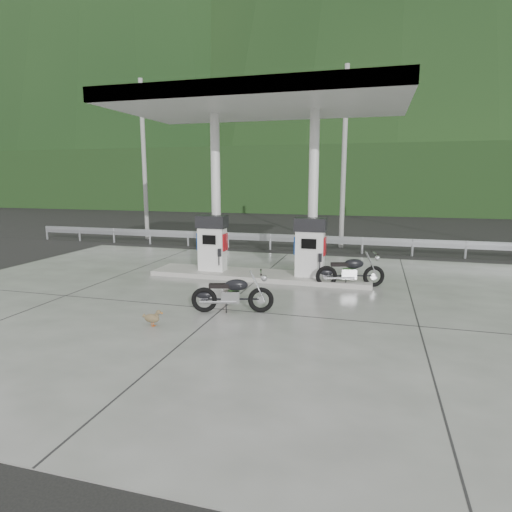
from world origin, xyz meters
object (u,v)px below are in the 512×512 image
(motorcycle_left, at_px, (232,294))
(duck, at_px, (152,318))
(gas_pump_left, at_px, (212,243))
(gas_pump_right, at_px, (310,247))
(motorcycle_right, at_px, (350,272))

(motorcycle_left, bearing_deg, duck, -150.48)
(gas_pump_left, xyz_separation_m, gas_pump_right, (3.20, 0.00, 0.00))
(gas_pump_right, relative_size, motorcycle_right, 0.96)
(motorcycle_left, relative_size, duck, 4.14)
(motorcycle_left, relative_size, motorcycle_right, 0.97)
(motorcycle_right, distance_m, duck, 6.04)
(gas_pump_left, bearing_deg, motorcycle_right, -5.11)
(motorcycle_right, bearing_deg, gas_pump_left, 159.02)
(duck, bearing_deg, motorcycle_left, 50.10)
(gas_pump_right, relative_size, motorcycle_left, 0.99)
(gas_pump_left, height_order, duck, gas_pump_left)
(gas_pump_left, height_order, motorcycle_right, gas_pump_left)
(gas_pump_right, height_order, motorcycle_right, gas_pump_right)
(gas_pump_left, xyz_separation_m, motorcycle_right, (4.45, -0.40, -0.60))
(gas_pump_right, bearing_deg, motorcycle_left, -109.47)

